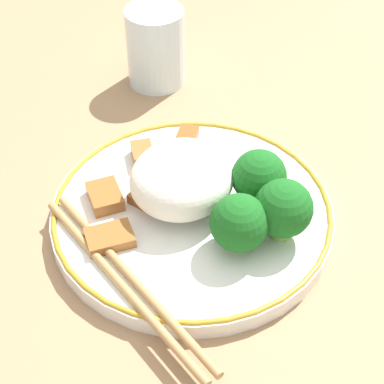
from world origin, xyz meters
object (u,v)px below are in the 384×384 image
at_px(broccoli_back_left, 239,223).
at_px(chopsticks, 126,280).
at_px(broccoli_back_center, 283,209).
at_px(drinking_glass, 156,47).
at_px(broccoli_back_right, 259,177).
at_px(plate, 192,213).

height_order(broccoli_back_left, chopsticks, broccoli_back_left).
height_order(broccoli_back_center, drinking_glass, drinking_glass).
xyz_separation_m(broccoli_back_center, chopsticks, (-0.05, -0.12, -0.03)).
relative_size(broccoli_back_center, broccoli_back_right, 1.01).
bearing_deg(drinking_glass, plate, -35.80).
height_order(plate, chopsticks, chopsticks).
bearing_deg(broccoli_back_right, broccoli_back_center, -22.26).
bearing_deg(plate, broccoli_back_right, 50.57).
distance_m(plate, broccoli_back_right, 0.07).
height_order(broccoli_back_left, broccoli_back_center, broccoli_back_center).
bearing_deg(chopsticks, broccoli_back_center, 66.14).
bearing_deg(broccoli_back_center, broccoli_back_left, -116.55).
distance_m(broccoli_back_left, chopsticks, 0.10).
bearing_deg(chopsticks, broccoli_back_right, 83.33).
xyz_separation_m(broccoli_back_left, broccoli_back_center, (0.02, 0.03, 0.00)).
bearing_deg(broccoli_back_center, chopsticks, -113.86).
distance_m(chopsticks, drinking_glass, 0.31).
xyz_separation_m(plate, drinking_glass, (-0.18, 0.13, 0.03)).
relative_size(plate, broccoli_back_left, 4.75).
height_order(plate, broccoli_back_center, broccoli_back_center).
bearing_deg(drinking_glass, chopsticks, -48.18).
bearing_deg(chopsticks, broccoli_back_left, 67.20).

